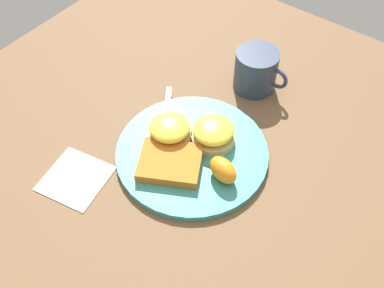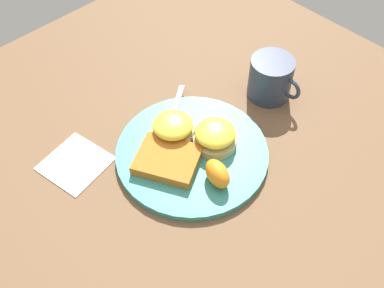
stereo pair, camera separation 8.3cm
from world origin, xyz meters
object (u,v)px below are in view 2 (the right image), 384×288
object	(u,v)px
orange_wedge	(217,174)
sandwich_benedict_right	(173,128)
sandwich_benedict_left	(215,136)
cup	(271,78)
fork	(169,131)
hashbrown_patty	(167,160)

from	to	relation	value
orange_wedge	sandwich_benedict_right	bearing A→B (deg)	173.12
sandwich_benedict_left	cup	xyz separation A→B (m)	(-0.02, 0.19, 0.01)
sandwich_benedict_right	fork	xyz separation A→B (m)	(-0.01, 0.00, -0.02)
sandwich_benedict_right	fork	world-z (taller)	sandwich_benedict_right
orange_wedge	cup	world-z (taller)	cup
sandwich_benedict_left	sandwich_benedict_right	size ratio (longest dim) A/B	1.00
hashbrown_patty	cup	world-z (taller)	cup
sandwich_benedict_right	cup	size ratio (longest dim) A/B	0.70
sandwich_benedict_left	sandwich_benedict_right	world-z (taller)	same
sandwich_benedict_left	sandwich_benedict_right	bearing A→B (deg)	-148.10
sandwich_benedict_right	fork	size ratio (longest dim) A/B	0.43
sandwich_benedict_left	hashbrown_patty	size ratio (longest dim) A/B	0.75
cup	hashbrown_patty	bearing A→B (deg)	-91.11
orange_wedge	hashbrown_patty	bearing A→B (deg)	-158.25
fork	sandwich_benedict_right	bearing A→B (deg)	-3.32
hashbrown_patty	fork	xyz separation A→B (m)	(-0.05, 0.05, -0.01)
sandwich_benedict_left	orange_wedge	bearing A→B (deg)	-43.36
sandwich_benedict_left	hashbrown_patty	world-z (taller)	sandwich_benedict_left
orange_wedge	fork	xyz separation A→B (m)	(-0.15, 0.02, -0.02)
sandwich_benedict_right	cup	bearing A→B (deg)	78.62
sandwich_benedict_right	hashbrown_patty	distance (m)	0.07
sandwich_benedict_left	orange_wedge	distance (m)	0.09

